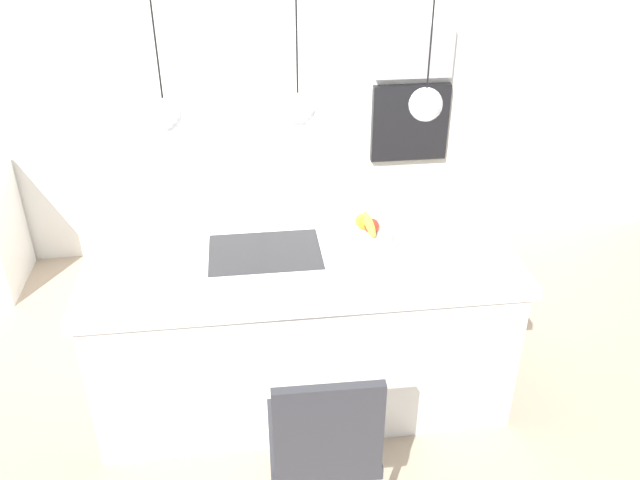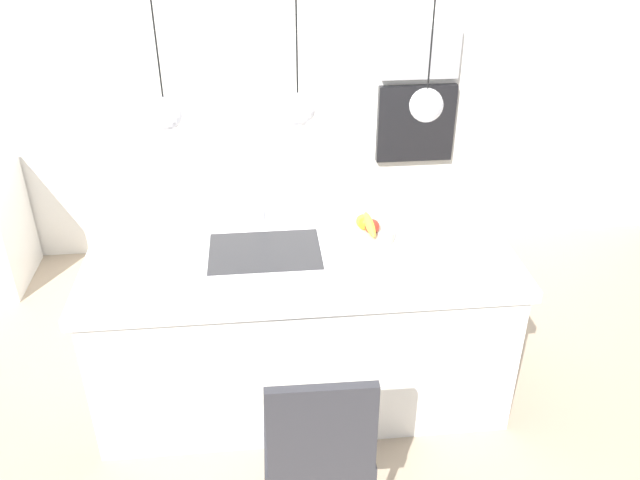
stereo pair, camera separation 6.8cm
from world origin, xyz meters
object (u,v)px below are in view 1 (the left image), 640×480
oven (410,122)px  chair_near (324,439)px  microwave (415,53)px  fruit_bowl (366,231)px

oven → chair_near: bearing=-110.9°
chair_near → microwave: bearing=69.1°
oven → chair_near: (-0.95, -2.50, -0.44)m
fruit_bowl → microwave: size_ratio=0.55×
microwave → chair_near: bearing=-110.9°
fruit_bowl → chair_near: fruit_bowl is taller
fruit_bowl → chair_near: bearing=-109.3°
chair_near → oven: bearing=69.1°
oven → fruit_bowl: bearing=-111.9°
microwave → chair_near: 2.84m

